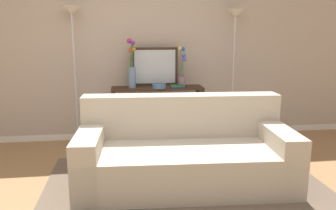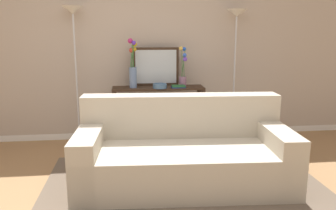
{
  "view_description": "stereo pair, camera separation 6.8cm",
  "coord_description": "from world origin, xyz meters",
  "px_view_note": "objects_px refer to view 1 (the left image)",
  "views": [
    {
      "loc": [
        -0.15,
        -2.76,
        1.55
      ],
      "look_at": [
        0.4,
        1.2,
        0.69
      ],
      "focal_mm": 36.79,
      "sensor_mm": 36.0,
      "label": 1
    },
    {
      "loc": [
        -0.08,
        -2.77,
        1.55
      ],
      "look_at": [
        0.4,
        1.2,
        0.69
      ],
      "focal_mm": 36.79,
      "sensor_mm": 36.0,
      "label": 2
    }
  ],
  "objects_px": {
    "couch": "(184,154)",
    "book_row_under_console": "(132,139)",
    "wall_mirror": "(155,67)",
    "vase_tall_flowers": "(132,67)",
    "floor_lamp_left": "(73,37)",
    "console_table": "(157,105)",
    "vase_short_flowers": "(182,72)",
    "floor_lamp_right": "(234,38)",
    "fruit_bowl": "(159,86)",
    "book_stack": "(178,86)"
  },
  "relations": [
    {
      "from": "couch",
      "to": "wall_mirror",
      "type": "height_order",
      "value": "wall_mirror"
    },
    {
      "from": "couch",
      "to": "book_row_under_console",
      "type": "bearing_deg",
      "value": 109.97
    },
    {
      "from": "floor_lamp_right",
      "to": "vase_short_flowers",
      "type": "distance_m",
      "value": 0.88
    },
    {
      "from": "fruit_bowl",
      "to": "floor_lamp_right",
      "type": "bearing_deg",
      "value": 9.25
    },
    {
      "from": "couch",
      "to": "fruit_bowl",
      "type": "xyz_separation_m",
      "value": [
        -0.12,
        1.26,
        0.53
      ]
    },
    {
      "from": "floor_lamp_right",
      "to": "fruit_bowl",
      "type": "relative_size",
      "value": 9.78
    },
    {
      "from": "couch",
      "to": "vase_tall_flowers",
      "type": "relative_size",
      "value": 3.29
    },
    {
      "from": "floor_lamp_left",
      "to": "wall_mirror",
      "type": "xyz_separation_m",
      "value": [
        1.09,
        0.06,
        -0.41
      ]
    },
    {
      "from": "couch",
      "to": "book_stack",
      "type": "distance_m",
      "value": 1.36
    },
    {
      "from": "floor_lamp_left",
      "to": "book_row_under_console",
      "type": "xyz_separation_m",
      "value": [
        0.75,
        -0.08,
        -1.42
      ]
    },
    {
      "from": "vase_tall_flowers",
      "to": "vase_short_flowers",
      "type": "relative_size",
      "value": 1.2
    },
    {
      "from": "couch",
      "to": "console_table",
      "type": "distance_m",
      "value": 1.38
    },
    {
      "from": "floor_lamp_left",
      "to": "fruit_bowl",
      "type": "xyz_separation_m",
      "value": [
        1.12,
        -0.18,
        -0.64
      ]
    },
    {
      "from": "console_table",
      "to": "wall_mirror",
      "type": "height_order",
      "value": "wall_mirror"
    },
    {
      "from": "couch",
      "to": "console_table",
      "type": "xyz_separation_m",
      "value": [
        -0.13,
        1.36,
        0.24
      ]
    },
    {
      "from": "wall_mirror",
      "to": "book_row_under_console",
      "type": "relative_size",
      "value": 2.09
    },
    {
      "from": "vase_short_flowers",
      "to": "wall_mirror",
      "type": "bearing_deg",
      "value": 162.06
    },
    {
      "from": "couch",
      "to": "vase_tall_flowers",
      "type": "bearing_deg",
      "value": 109.5
    },
    {
      "from": "vase_short_flowers",
      "to": "floor_lamp_left",
      "type": "bearing_deg",
      "value": 177.63
    },
    {
      "from": "wall_mirror",
      "to": "fruit_bowl",
      "type": "bearing_deg",
      "value": -82.48
    },
    {
      "from": "console_table",
      "to": "wall_mirror",
      "type": "relative_size",
      "value": 1.95
    },
    {
      "from": "console_table",
      "to": "book_row_under_console",
      "type": "height_order",
      "value": "console_table"
    },
    {
      "from": "book_row_under_console",
      "to": "couch",
      "type": "bearing_deg",
      "value": -70.03
    },
    {
      "from": "console_table",
      "to": "floor_lamp_right",
      "type": "relative_size",
      "value": 0.68
    },
    {
      "from": "floor_lamp_left",
      "to": "wall_mirror",
      "type": "relative_size",
      "value": 2.91
    },
    {
      "from": "floor_lamp_right",
      "to": "wall_mirror",
      "type": "bearing_deg",
      "value": 177.0
    },
    {
      "from": "fruit_bowl",
      "to": "wall_mirror",
      "type": "bearing_deg",
      "value": 97.52
    },
    {
      "from": "vase_tall_flowers",
      "to": "vase_short_flowers",
      "type": "distance_m",
      "value": 0.7
    },
    {
      "from": "floor_lamp_right",
      "to": "vase_tall_flowers",
      "type": "relative_size",
      "value": 2.79
    },
    {
      "from": "vase_tall_flowers",
      "to": "book_stack",
      "type": "height_order",
      "value": "vase_tall_flowers"
    },
    {
      "from": "fruit_bowl",
      "to": "book_stack",
      "type": "xyz_separation_m",
      "value": [
        0.25,
        -0.01,
        -0.01
      ]
    },
    {
      "from": "floor_lamp_left",
      "to": "vase_short_flowers",
      "type": "bearing_deg",
      "value": -2.37
    },
    {
      "from": "vase_tall_flowers",
      "to": "book_stack",
      "type": "bearing_deg",
      "value": -9.02
    },
    {
      "from": "floor_lamp_right",
      "to": "book_stack",
      "type": "distance_m",
      "value": 1.07
    },
    {
      "from": "book_stack",
      "to": "book_row_under_console",
      "type": "relative_size",
      "value": 0.63
    },
    {
      "from": "vase_short_flowers",
      "to": "book_stack",
      "type": "relative_size",
      "value": 2.83
    },
    {
      "from": "console_table",
      "to": "vase_short_flowers",
      "type": "xyz_separation_m",
      "value": [
        0.35,
        0.02,
        0.45
      ]
    },
    {
      "from": "console_table",
      "to": "book_stack",
      "type": "relative_size",
      "value": 6.45
    },
    {
      "from": "wall_mirror",
      "to": "vase_tall_flowers",
      "type": "relative_size",
      "value": 0.97
    },
    {
      "from": "floor_lamp_left",
      "to": "floor_lamp_right",
      "type": "xyz_separation_m",
      "value": [
        2.22,
        0.0,
        -0.02
      ]
    },
    {
      "from": "console_table",
      "to": "couch",
      "type": "bearing_deg",
      "value": -84.45
    },
    {
      "from": "console_table",
      "to": "vase_tall_flowers",
      "type": "bearing_deg",
      "value": -178.55
    },
    {
      "from": "console_table",
      "to": "wall_mirror",
      "type": "distance_m",
      "value": 0.54
    },
    {
      "from": "wall_mirror",
      "to": "vase_tall_flowers",
      "type": "xyz_separation_m",
      "value": [
        -0.33,
        -0.15,
        0.01
      ]
    },
    {
      "from": "couch",
      "to": "book_row_under_console",
      "type": "relative_size",
      "value": 7.07
    },
    {
      "from": "console_table",
      "to": "vase_short_flowers",
      "type": "height_order",
      "value": "vase_short_flowers"
    },
    {
      "from": "floor_lamp_right",
      "to": "vase_short_flowers",
      "type": "height_order",
      "value": "floor_lamp_right"
    },
    {
      "from": "vase_short_flowers",
      "to": "fruit_bowl",
      "type": "height_order",
      "value": "vase_short_flowers"
    },
    {
      "from": "vase_tall_flowers",
      "to": "vase_short_flowers",
      "type": "bearing_deg",
      "value": 2.2
    },
    {
      "from": "couch",
      "to": "vase_tall_flowers",
      "type": "distance_m",
      "value": 1.63
    }
  ]
}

